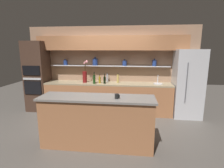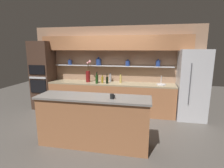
{
  "view_description": "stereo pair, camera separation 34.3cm",
  "coord_description": "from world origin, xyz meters",
  "px_view_note": "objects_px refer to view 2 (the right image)",
  "views": [
    {
      "loc": [
        0.68,
        -3.85,
        1.93
      ],
      "look_at": [
        0.18,
        0.28,
        1.08
      ],
      "focal_mm": 28.0,
      "sensor_mm": 36.0,
      "label": 1
    },
    {
      "loc": [
        1.02,
        -3.8,
        1.93
      ],
      "look_at": [
        0.18,
        0.28,
        1.08
      ],
      "focal_mm": 28.0,
      "sensor_mm": 36.0,
      "label": 2
    }
  ],
  "objects_px": {
    "refrigerator": "(192,85)",
    "bottle_wine_4": "(97,79)",
    "bottle_spirit_3": "(110,78)",
    "sink_fixture": "(161,84)",
    "bottle_oil_0": "(102,80)",
    "flower_vase": "(88,75)",
    "bottle_wine_5": "(97,78)",
    "oven_tower": "(43,75)",
    "coffee_mug": "(112,96)",
    "bottle_wine_2": "(107,80)",
    "bottle_spirit_1": "(121,79)"
  },
  "relations": [
    {
      "from": "refrigerator",
      "to": "bottle_oil_0",
      "type": "xyz_separation_m",
      "value": [
        -2.52,
        -0.03,
        0.06
      ]
    },
    {
      "from": "coffee_mug",
      "to": "bottle_wine_4",
      "type": "bearing_deg",
      "value": 114.73
    },
    {
      "from": "flower_vase",
      "to": "bottle_wine_5",
      "type": "relative_size",
      "value": 2.03
    },
    {
      "from": "bottle_oil_0",
      "to": "bottle_wine_2",
      "type": "bearing_deg",
      "value": -17.14
    },
    {
      "from": "bottle_spirit_3",
      "to": "bottle_wine_5",
      "type": "relative_size",
      "value": 0.82
    },
    {
      "from": "bottle_spirit_3",
      "to": "bottle_wine_5",
      "type": "height_order",
      "value": "bottle_wine_5"
    },
    {
      "from": "refrigerator",
      "to": "bottle_spirit_3",
      "type": "height_order",
      "value": "refrigerator"
    },
    {
      "from": "bottle_oil_0",
      "to": "bottle_spirit_1",
      "type": "xyz_separation_m",
      "value": [
        0.53,
        0.14,
        0.02
      ]
    },
    {
      "from": "bottle_oil_0",
      "to": "bottle_spirit_1",
      "type": "bearing_deg",
      "value": 14.84
    },
    {
      "from": "oven_tower",
      "to": "bottle_wine_5",
      "type": "distance_m",
      "value": 1.82
    },
    {
      "from": "oven_tower",
      "to": "sink_fixture",
      "type": "distance_m",
      "value": 3.7
    },
    {
      "from": "flower_vase",
      "to": "bottle_spirit_3",
      "type": "distance_m",
      "value": 0.69
    },
    {
      "from": "bottle_spirit_3",
      "to": "coffee_mug",
      "type": "bearing_deg",
      "value": -77.1
    },
    {
      "from": "bottle_spirit_3",
      "to": "bottle_wine_5",
      "type": "bearing_deg",
      "value": -146.8
    },
    {
      "from": "bottle_spirit_1",
      "to": "flower_vase",
      "type": "bearing_deg",
      "value": -174.94
    },
    {
      "from": "oven_tower",
      "to": "flower_vase",
      "type": "bearing_deg",
      "value": -0.38
    },
    {
      "from": "sink_fixture",
      "to": "bottle_wine_4",
      "type": "height_order",
      "value": "bottle_wine_4"
    },
    {
      "from": "refrigerator",
      "to": "bottle_oil_0",
      "type": "relative_size",
      "value": 7.66
    },
    {
      "from": "bottle_spirit_1",
      "to": "bottle_oil_0",
      "type": "bearing_deg",
      "value": -165.16
    },
    {
      "from": "bottle_wine_4",
      "to": "coffee_mug",
      "type": "height_order",
      "value": "bottle_wine_4"
    },
    {
      "from": "bottle_wine_2",
      "to": "bottle_wine_5",
      "type": "distance_m",
      "value": 0.33
    },
    {
      "from": "sink_fixture",
      "to": "bottle_oil_0",
      "type": "distance_m",
      "value": 1.71
    },
    {
      "from": "oven_tower",
      "to": "bottle_wine_5",
      "type": "height_order",
      "value": "oven_tower"
    },
    {
      "from": "bottle_oil_0",
      "to": "coffee_mug",
      "type": "relative_size",
      "value": 2.59
    },
    {
      "from": "refrigerator",
      "to": "bottle_wine_5",
      "type": "bearing_deg",
      "value": -179.75
    },
    {
      "from": "oven_tower",
      "to": "flower_vase",
      "type": "xyz_separation_m",
      "value": [
        1.53,
        -0.01,
        0.06
      ]
    },
    {
      "from": "bottle_wine_5",
      "to": "bottle_wine_4",
      "type": "bearing_deg",
      "value": -79.6
    },
    {
      "from": "refrigerator",
      "to": "bottle_spirit_1",
      "type": "xyz_separation_m",
      "value": [
        -1.99,
        0.11,
        0.08
      ]
    },
    {
      "from": "bottle_wine_2",
      "to": "coffee_mug",
      "type": "relative_size",
      "value": 3.02
    },
    {
      "from": "sink_fixture",
      "to": "bottle_spirit_3",
      "type": "bearing_deg",
      "value": 173.5
    },
    {
      "from": "refrigerator",
      "to": "bottle_spirit_3",
      "type": "relative_size",
      "value": 6.99
    },
    {
      "from": "bottle_spirit_1",
      "to": "bottle_wine_5",
      "type": "bearing_deg",
      "value": -169.72
    },
    {
      "from": "refrigerator",
      "to": "bottle_wine_4",
      "type": "distance_m",
      "value": 2.66
    },
    {
      "from": "bottle_wine_2",
      "to": "coffee_mug",
      "type": "height_order",
      "value": "bottle_wine_2"
    },
    {
      "from": "oven_tower",
      "to": "bottle_spirit_1",
      "type": "relative_size",
      "value": 7.6
    },
    {
      "from": "flower_vase",
      "to": "oven_tower",
      "type": "bearing_deg",
      "value": 179.62
    },
    {
      "from": "bottle_wine_2",
      "to": "bottle_wine_4",
      "type": "relative_size",
      "value": 0.91
    },
    {
      "from": "bottle_spirit_3",
      "to": "coffee_mug",
      "type": "relative_size",
      "value": 2.84
    },
    {
      "from": "refrigerator",
      "to": "bottle_wine_5",
      "type": "height_order",
      "value": "refrigerator"
    },
    {
      "from": "refrigerator",
      "to": "bottle_wine_4",
      "type": "height_order",
      "value": "refrigerator"
    },
    {
      "from": "flower_vase",
      "to": "coffee_mug",
      "type": "relative_size",
      "value": 7.0
    },
    {
      "from": "bottle_oil_0",
      "to": "coffee_mug",
      "type": "bearing_deg",
      "value": -70.28
    },
    {
      "from": "bottle_oil_0",
      "to": "bottle_wine_5",
      "type": "bearing_deg",
      "value": 175.09
    },
    {
      "from": "oven_tower",
      "to": "flower_vase",
      "type": "relative_size",
      "value": 3.18
    },
    {
      "from": "refrigerator",
      "to": "bottle_spirit_1",
      "type": "bearing_deg",
      "value": 176.7
    },
    {
      "from": "oven_tower",
      "to": "bottle_oil_0",
      "type": "relative_size",
      "value": 8.61
    },
    {
      "from": "flower_vase",
      "to": "bottle_wine_2",
      "type": "xyz_separation_m",
      "value": [
        0.62,
        -0.1,
        -0.11
      ]
    },
    {
      "from": "coffee_mug",
      "to": "bottle_wine_5",
      "type": "bearing_deg",
      "value": 113.81
    },
    {
      "from": "flower_vase",
      "to": "coffee_mug",
      "type": "height_order",
      "value": "flower_vase"
    },
    {
      "from": "flower_vase",
      "to": "bottle_oil_0",
      "type": "bearing_deg",
      "value": -6.49
    }
  ]
}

